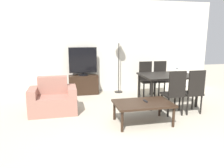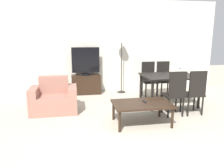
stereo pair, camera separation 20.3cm
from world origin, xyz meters
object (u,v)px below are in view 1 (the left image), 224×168
coffee_table (143,105)px  dining_chair_far (161,77)px  tv (83,61)px  dining_chair_near_right (193,90)px  remote_primary (145,101)px  wine_glass_left (177,68)px  dining_chair_far_left (146,77)px  tv_stand (84,85)px  floor_lamp (119,42)px  armchair (53,100)px  dining_chair_near (175,91)px  dining_table (167,78)px

coffee_table → dining_chair_far: (1.24, 1.88, 0.15)m
dining_chair_far → tv: bearing=164.9°
dining_chair_near_right → remote_primary: size_ratio=6.41×
dining_chair_far → wine_glass_left: (0.23, -0.45, 0.31)m
dining_chair_far → dining_chair_far_left: bearing=180.0°
tv_stand → tv: tv is taller
dining_chair_far_left → dining_chair_near_right: bearing=-74.5°
tv_stand → tv: 0.68m
tv → floor_lamp: bearing=-1.6°
armchair → coffee_table: armchair is taller
armchair → dining_chair_far_left: 2.67m
coffee_table → dining_chair_near: 0.86m
dining_chair_far → wine_glass_left: 0.59m
armchair → floor_lamp: (1.84, 1.44, 1.20)m
tv → wine_glass_left: size_ratio=5.46×
dining_chair_far_left → remote_primary: (-0.73, -1.83, -0.10)m
wine_glass_left → tv: bearing=156.7°
coffee_table → remote_primary: size_ratio=7.26×
tv_stand → remote_primary: tv_stand is taller
dining_chair_far → dining_chair_near_right: 1.60m
armchair → remote_primary: size_ratio=6.64×
dining_chair_near → wine_glass_left: 1.37m
tv → remote_primary: 2.65m
dining_table → dining_chair_far_left: size_ratio=1.31×
dining_chair_far → dining_chair_far_left: same height
dining_table → armchair: bearing=-178.0°
coffee_table → dining_chair_near_right: (1.24, 0.29, 0.15)m
armchair → dining_chair_near_right: dining_chair_near_right is taller
tv → remote_primary: tv is taller
armchair → dining_table: bearing=2.0°
armchair → tv_stand: size_ratio=1.20×
dining_chair_near_right → floor_lamp: size_ratio=0.55×
dining_chair_near → floor_lamp: floor_lamp is taller
dining_chair_near_right → tv_stand: bearing=134.6°
dining_chair_near_right → dining_chair_far_left: bearing=105.5°
dining_chair_near_right → tv: bearing=134.6°
tv → tv_stand: bearing=90.0°
dining_chair_near → floor_lamp: size_ratio=0.55×
coffee_table → wine_glass_left: bearing=44.2°
armchair → dining_chair_near: 2.61m
remote_primary → dining_chair_far: bearing=57.3°
tv_stand → dining_chair_far: size_ratio=0.86×
tv_stand → dining_chair_near: size_ratio=0.86×
coffee_table → dining_chair_far: bearing=56.5°
dining_table → wine_glass_left: bearing=37.8°
tv_stand → dining_chair_far: 2.23m
dining_table → dining_chair_far_left: 0.84m
dining_chair_near → dining_chair_far_left: bearing=90.0°
coffee_table → dining_chair_far: dining_chair_far is taller
armchair → dining_chair_far_left: bearing=19.7°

